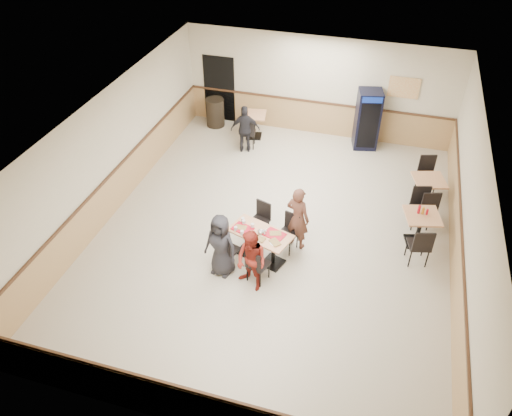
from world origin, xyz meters
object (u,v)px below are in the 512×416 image
(diner_man_opposite, at_px, (298,218))
(lone_diner, at_px, (245,129))
(side_table_far, at_px, (427,188))
(side_table_near, at_px, (420,224))
(main_table, at_px, (260,241))
(diner_woman_right, at_px, (251,261))
(diner_woman_left, at_px, (221,245))
(pepsi_cooler, at_px, (367,119))
(trash_bin, at_px, (215,112))
(back_table, at_px, (254,122))

(diner_man_opposite, distance_m, lone_diner, 4.29)
(side_table_far, bearing_deg, side_table_near, -94.61)
(main_table, distance_m, diner_man_opposite, 0.97)
(diner_woman_right, xyz_separation_m, side_table_near, (3.24, 2.37, -0.18))
(diner_woman_left, distance_m, side_table_far, 5.47)
(main_table, relative_size, side_table_near, 1.63)
(diner_woman_left, xyz_separation_m, side_table_far, (4.09, 3.63, -0.22))
(side_table_near, bearing_deg, diner_woman_right, -143.78)
(diner_man_opposite, bearing_deg, side_table_far, -120.32)
(diner_man_opposite, distance_m, pepsi_cooler, 4.95)
(side_table_near, height_order, pepsi_cooler, pepsi_cooler)
(diner_woman_left, bearing_deg, side_table_near, 38.87)
(side_table_far, relative_size, trash_bin, 1.02)
(main_table, xyz_separation_m, diner_woman_left, (-0.67, -0.64, 0.26))
(diner_woman_left, xyz_separation_m, side_table_near, (3.97, 2.13, -0.21))
(trash_bin, bearing_deg, diner_woman_left, -68.73)
(diner_woman_left, height_order, side_table_far, diner_woman_left)
(diner_woman_left, distance_m, trash_bin, 6.55)
(back_table, height_order, pepsi_cooler, pepsi_cooler)
(side_table_far, xyz_separation_m, pepsi_cooler, (-1.79, 2.51, 0.35))
(diner_woman_left, height_order, trash_bin, diner_woman_left)
(main_table, xyz_separation_m, diner_woman_right, (0.06, -0.88, 0.23))
(side_table_far, xyz_separation_m, trash_bin, (-6.46, 2.47, -0.08))
(back_table, height_order, trash_bin, trash_bin)
(side_table_far, bearing_deg, diner_woman_left, -138.40)
(main_table, xyz_separation_m, diner_man_opposite, (0.67, 0.64, 0.30))
(diner_man_opposite, bearing_deg, main_table, 63.14)
(lone_diner, distance_m, pepsi_cooler, 3.53)
(diner_woman_left, relative_size, back_table, 1.79)
(side_table_near, distance_m, back_table, 6.15)
(diner_woman_right, height_order, side_table_near, diner_woman_right)
(main_table, height_order, diner_woman_left, diner_woman_left)
(diner_woman_right, bearing_deg, pepsi_cooler, 104.22)
(diner_woman_left, bearing_deg, pepsi_cooler, 80.15)
(lone_diner, height_order, side_table_far, lone_diner)
(diner_woman_left, distance_m, back_table, 5.84)
(trash_bin, bearing_deg, side_table_near, -32.04)
(back_table, relative_size, trash_bin, 0.92)
(pepsi_cooler, bearing_deg, diner_woman_right, -116.83)
(diner_man_opposite, distance_m, side_table_near, 2.78)
(diner_woman_right, distance_m, trash_bin, 7.06)
(lone_diner, bearing_deg, side_table_far, 150.33)
(main_table, bearing_deg, diner_woman_right, -67.62)
(back_table, relative_size, pepsi_cooler, 0.47)
(pepsi_cooler, bearing_deg, trash_bin, 167.47)
(main_table, bearing_deg, side_table_far, 59.34)
(side_table_near, bearing_deg, back_table, 143.94)
(lone_diner, xyz_separation_m, back_table, (0.00, 0.86, -0.20))
(pepsi_cooler, relative_size, trash_bin, 1.95)
(side_table_near, height_order, side_table_far, side_table_near)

